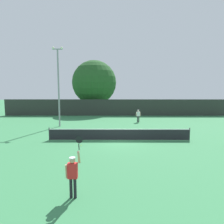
% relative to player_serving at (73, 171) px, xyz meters
% --- Properties ---
extents(ground_plane, '(120.00, 120.00, 0.00)m').
position_rel_player_serving_xyz_m(ground_plane, '(2.08, 9.01, -1.10)').
color(ground_plane, '#387F4C').
extents(tennis_net, '(11.78, 0.08, 1.07)m').
position_rel_player_serving_xyz_m(tennis_net, '(2.08, 9.01, -0.59)').
color(tennis_net, '#232328').
rests_on(tennis_net, ground).
extents(perimeter_fence, '(35.50, 0.12, 2.59)m').
position_rel_player_serving_xyz_m(perimeter_fence, '(2.08, 24.48, 0.19)').
color(perimeter_fence, '#2D332D').
rests_on(perimeter_fence, ground).
extents(player_serving, '(0.67, 0.39, 2.50)m').
position_rel_player_serving_xyz_m(player_serving, '(0.00, 0.00, 0.00)').
color(player_serving, red).
rests_on(player_serving, ground).
extents(player_receiving, '(0.57, 0.23, 1.58)m').
position_rel_player_serving_xyz_m(player_receiving, '(4.77, 18.11, -0.14)').
color(player_receiving, white).
rests_on(player_receiving, ground).
extents(tennis_ball, '(0.07, 0.07, 0.07)m').
position_rel_player_serving_xyz_m(tennis_ball, '(-0.84, 7.31, -1.06)').
color(tennis_ball, '#CCE033').
rests_on(tennis_ball, ground).
extents(light_pole, '(1.18, 0.28, 8.85)m').
position_rel_player_serving_xyz_m(light_pole, '(-4.53, 15.23, 3.90)').
color(light_pole, gray).
rests_on(light_pole, ground).
extents(large_tree, '(7.70, 7.70, 9.18)m').
position_rel_player_serving_xyz_m(large_tree, '(-1.75, 28.39, 4.23)').
color(large_tree, brown).
rests_on(large_tree, ground).
extents(parked_car_near, '(2.08, 4.28, 1.69)m').
position_rel_player_serving_xyz_m(parked_car_near, '(3.81, 32.29, -0.32)').
color(parked_car_near, black).
rests_on(parked_car_near, ground).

